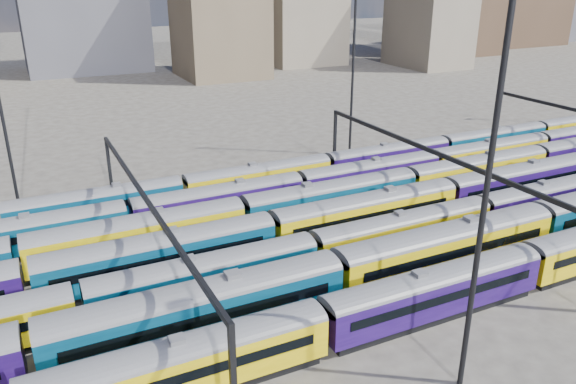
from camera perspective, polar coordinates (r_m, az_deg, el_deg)
name	(u,v)px	position (r m, az deg, el deg)	size (l,w,h in m)	color
ground	(348,237)	(57.94, 6.15, -4.59)	(500.00, 500.00, 0.00)	#3E3A34
rake_0	(322,320)	(40.32, 3.49, -12.90)	(119.01, 2.90, 4.88)	black
rake_1	(538,221)	(59.41, 24.09, -2.66)	(135.54, 3.30, 5.58)	black
rake_2	(312,249)	(49.80, 2.50, -5.78)	(117.47, 2.87, 4.82)	black
rake_3	(448,193)	(64.04, 15.92, -0.06)	(127.06, 3.10, 5.22)	black
rake_4	(242,212)	(56.94, -4.68, -2.04)	(124.51, 3.04, 5.11)	black
rake_5	(219,198)	(61.15, -6.98, -0.63)	(135.73, 2.84, 4.77)	black
rake_6	(259,176)	(67.80, -2.96, 1.68)	(131.86, 2.76, 4.63)	black
gantry_1	(147,210)	(48.28, -14.14, -1.78)	(0.35, 40.35, 8.03)	black
gantry_2	(432,161)	(61.04, 14.42, 3.08)	(0.35, 40.35, 8.03)	black
mast_2	(487,185)	(33.83, 19.57, 0.63)	(1.40, 0.50, 25.60)	black
mast_3	(353,59)	(81.25, 6.66, 13.25)	(1.40, 0.50, 25.60)	black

